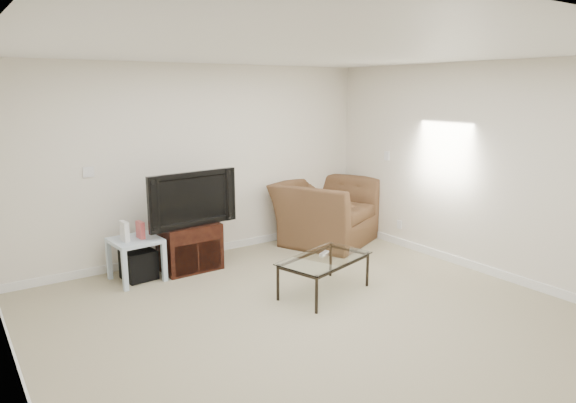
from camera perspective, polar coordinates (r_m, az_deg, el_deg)
floor at (r=5.06m, az=3.10°, el=-13.15°), size 5.00×5.00×0.00m
ceiling at (r=4.58m, az=3.48°, el=16.37°), size 5.00×5.00×0.00m
wall_back at (r=6.78m, az=-9.77°, el=4.31°), size 5.00×0.02×2.50m
wall_left at (r=3.74m, az=-28.74°, el=-3.56°), size 0.02×5.00×2.50m
wall_right at (r=6.48m, az=21.09°, el=3.29°), size 0.02×5.00×2.50m
plate_back at (r=6.32m, az=-21.31°, el=3.07°), size 0.12×0.02×0.12m
plate_right_switch at (r=7.48m, az=10.93°, el=5.00°), size 0.02×0.09×0.13m
plate_right_outlet at (r=7.46m, az=12.26°, el=-2.52°), size 0.02×0.08×0.12m
tv_stand at (r=6.44m, az=-10.87°, el=-4.95°), size 0.70×0.49×0.58m
dvd_player at (r=6.35m, az=-10.79°, el=-3.38°), size 0.36×0.26×0.05m
television at (r=6.26m, az=-10.99°, el=0.40°), size 1.08×0.31×0.66m
side_table at (r=6.23m, az=-16.49°, el=-6.20°), size 0.56×0.56×0.50m
subwoofer at (r=6.28m, az=-16.26°, el=-6.73°), size 0.38×0.38×0.34m
game_console at (r=6.06m, az=-17.71°, el=-3.18°), size 0.06×0.17×0.23m
game_case at (r=6.14m, az=-16.08°, el=-3.05°), size 0.06×0.15×0.20m
recliner at (r=7.44m, az=4.31°, el=0.08°), size 1.62×1.38×1.20m
coffee_table at (r=5.64m, az=4.05°, el=-8.20°), size 1.14×0.83×0.40m
remote at (r=5.70m, az=4.02°, el=-5.73°), size 0.16×0.11×0.02m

